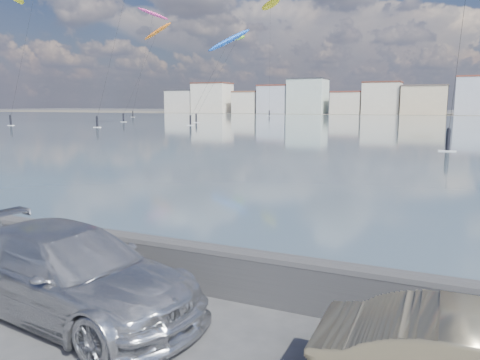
# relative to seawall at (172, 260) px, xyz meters

# --- Properties ---
(ground) EXTENTS (700.00, 700.00, 0.00)m
(ground) POSITION_rel_seawall_xyz_m (0.00, -2.70, -0.58)
(ground) COLOR #333335
(ground) RESTS_ON ground
(bay_water) EXTENTS (500.00, 177.00, 0.00)m
(bay_water) POSITION_rel_seawall_xyz_m (0.00, 88.80, -0.58)
(bay_water) COLOR #415465
(bay_water) RESTS_ON ground
(far_shore_strip) EXTENTS (500.00, 60.00, 0.00)m
(far_shore_strip) POSITION_rel_seawall_xyz_m (0.00, 197.30, -0.57)
(far_shore_strip) COLOR #4C473D
(far_shore_strip) RESTS_ON ground
(seawall) EXTENTS (400.00, 0.36, 1.08)m
(seawall) POSITION_rel_seawall_xyz_m (0.00, 0.00, 0.00)
(seawall) COLOR #28282B
(seawall) RESTS_ON ground
(far_buildings) EXTENTS (240.79, 13.26, 14.60)m
(far_buildings) POSITION_rel_seawall_xyz_m (1.31, 183.30, 5.44)
(far_buildings) COLOR beige
(far_buildings) RESTS_ON ground
(car_silver) EXTENTS (5.86, 2.94, 1.63)m
(car_silver) POSITION_rel_seawall_xyz_m (-1.01, -1.93, 0.23)
(car_silver) COLOR silver
(car_silver) RESTS_ON ground
(kitesurfer_3) EXTENTS (9.04, 16.82, 23.93)m
(kitesurfer_3) POSITION_rel_seawall_xyz_m (-61.90, 90.20, 20.53)
(kitesurfer_3) COLOR orange
(kitesurfer_3) RESTS_ON ground
(kitesurfer_7) EXTENTS (8.60, 12.93, 18.87)m
(kitesurfer_7) POSITION_rel_seawall_xyz_m (-35.54, 75.63, 15.31)
(kitesurfer_7) COLOR blue
(kitesurfer_7) RESTS_ON ground
(kitesurfer_11) EXTENTS (10.42, 14.10, 39.74)m
(kitesurfer_11) POSITION_rel_seawall_xyz_m (-55.26, 148.94, 36.88)
(kitesurfer_11) COLOR yellow
(kitesurfer_11) RESTS_ON ground
(kitesurfer_13) EXTENTS (8.37, 12.65, 33.32)m
(kitesurfer_13) POSITION_rel_seawall_xyz_m (-81.18, 116.46, 30.37)
(kitesurfer_13) COLOR #E5338C
(kitesurfer_13) RESTS_ON ground
(kitesurfer_15) EXTENTS (8.46, 18.59, 20.34)m
(kitesurfer_15) POSITION_rel_seawall_xyz_m (-41.44, 92.54, 18.25)
(kitesurfer_15) COLOR #8CD826
(kitesurfer_15) RESTS_ON ground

